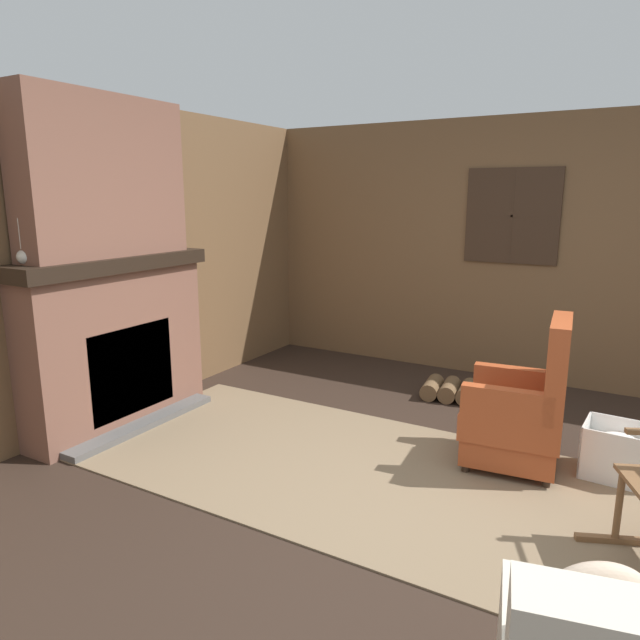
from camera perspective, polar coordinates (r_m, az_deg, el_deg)
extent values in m
plane|color=#2D2119|center=(3.60, 10.60, -17.89)|extent=(14.00, 14.00, 0.00)
cube|color=brown|center=(4.80, -21.75, 5.13)|extent=(0.06, 6.09, 2.53)
cube|color=brown|center=(5.84, 20.32, 6.39)|extent=(6.09, 0.06, 2.53)
cube|color=#382619|center=(5.81, 18.65, 9.83)|extent=(0.87, 0.02, 0.90)
cube|color=silver|center=(5.82, 18.67, 9.83)|extent=(0.83, 0.01, 0.86)
cube|color=#382619|center=(5.80, 18.64, 9.83)|extent=(0.02, 0.02, 0.86)
cube|color=#382619|center=(5.80, 18.64, 9.83)|extent=(0.83, 0.02, 0.02)
cube|color=brown|center=(4.77, -19.64, -2.71)|extent=(0.34, 1.55, 1.24)
cube|color=black|center=(4.72, -18.48, -4.71)|extent=(0.08, 0.81, 0.69)
cube|color=#565451|center=(4.77, -17.14, -9.97)|extent=(0.16, 1.39, 0.06)
cube|color=black|center=(4.65, -20.24, 5.33)|extent=(0.44, 1.65, 0.11)
cube|color=brown|center=(4.62, -20.84, 13.21)|extent=(0.30, 1.36, 1.17)
cube|color=#7A664C|center=(3.92, 4.57, -14.91)|extent=(4.00, 1.80, 0.01)
cube|color=#A84723|center=(4.14, 18.52, -11.33)|extent=(0.64, 0.61, 0.24)
cube|color=#A84723|center=(4.09, 18.66, -9.40)|extent=(0.68, 0.65, 0.18)
cube|color=#A84723|center=(3.95, 22.69, -4.34)|extent=(0.18, 0.60, 0.62)
cube|color=#A84723|center=(3.79, 18.17, -8.02)|extent=(0.57, 0.15, 0.20)
cube|color=#A84723|center=(4.26, 18.92, -5.81)|extent=(0.57, 0.15, 0.20)
cylinder|color=#332319|center=(4.02, 14.36, -14.18)|extent=(0.05, 0.05, 0.06)
cylinder|color=#332319|center=(4.44, 15.45, -11.59)|extent=(0.05, 0.05, 0.06)
cylinder|color=#332319|center=(3.98, 21.67, -14.97)|extent=(0.05, 0.05, 0.06)
cylinder|color=#332319|center=(4.41, 22.00, -12.27)|extent=(0.05, 0.05, 0.06)
cylinder|color=brown|center=(3.47, 27.73, -16.02)|extent=(0.05, 0.05, 0.38)
cylinder|color=brown|center=(5.35, 11.15, -6.63)|extent=(0.20, 0.39, 0.16)
cylinder|color=brown|center=(5.33, 12.83, -6.81)|extent=(0.20, 0.39, 0.16)
cylinder|color=brown|center=(5.31, 14.52, -6.97)|extent=(0.20, 0.39, 0.16)
cube|color=white|center=(4.30, 27.35, -13.75)|extent=(0.43, 0.37, 0.01)
cube|color=white|center=(4.25, 24.90, -11.25)|extent=(0.03, 0.34, 0.36)
cube|color=white|center=(4.39, 27.84, -10.82)|extent=(0.41, 0.04, 0.36)
cube|color=white|center=(4.08, 27.32, -12.49)|extent=(0.41, 0.04, 0.36)
ellipsoid|color=white|center=(4.23, 27.62, -11.41)|extent=(0.34, 0.29, 0.22)
ellipsoid|color=silver|center=(4.28, -27.28, 5.64)|extent=(0.13, 0.13, 0.11)
cylinder|color=white|center=(4.27, -27.48, 7.70)|extent=(0.07, 0.07, 0.20)
cube|color=black|center=(5.03, -15.75, 7.50)|extent=(0.13, 0.27, 0.13)
cube|color=silver|center=(4.98, -15.18, 7.56)|extent=(0.01, 0.04, 0.02)
cylinder|color=red|center=(4.60, -21.96, 7.51)|extent=(0.07, 0.28, 0.27)
ellipsoid|color=#CCB299|center=(2.16, 26.01, -24.07)|extent=(0.38, 0.30, 0.28)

